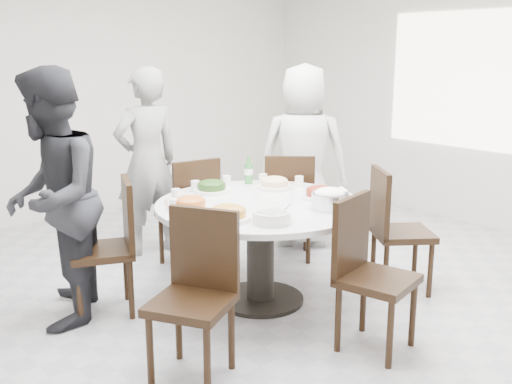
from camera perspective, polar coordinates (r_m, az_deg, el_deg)
floor at (r=4.62m, az=0.06°, el=-9.71°), size 6.00×6.00×0.01m
wall_back at (r=6.84m, az=-16.46°, el=9.44°), size 6.00×0.01×2.80m
wall_right at (r=6.59m, az=20.80°, el=8.99°), size 0.01×6.00×2.80m
window at (r=6.57m, az=20.79°, el=9.85°), size 0.04×2.20×1.40m
dining_table at (r=4.37m, az=0.42°, el=-5.79°), size 1.50×1.50×0.75m
chair_ne at (r=5.28m, az=3.10°, el=-1.29°), size 0.59×0.59×0.95m
chair_n at (r=5.09m, az=-6.57°, el=-1.93°), size 0.46×0.46×0.95m
chair_nw at (r=4.30m, az=-14.48°, el=-5.19°), size 0.55×0.55×0.95m
chair_sw at (r=3.36m, az=-6.23°, el=-10.17°), size 0.58×0.58×0.95m
chair_s at (r=3.74m, az=11.53°, el=-7.90°), size 0.51×0.51×0.95m
chair_se at (r=4.69m, az=13.80°, el=-3.58°), size 0.59×0.59×0.95m
diner_right at (r=5.58m, az=4.53°, el=3.43°), size 0.97×0.97×1.70m
diner_middle at (r=5.42m, az=-10.34°, el=2.82°), size 0.63×0.43×1.67m
diner_left at (r=4.15m, az=-18.85°, el=-0.63°), size 0.99×1.05×1.72m
dish_greens at (r=4.58m, az=-4.24°, el=0.41°), size 0.27×0.27×0.07m
dish_pale at (r=4.69m, az=1.76°, el=0.77°), size 0.27×0.27×0.07m
dish_orange at (r=4.10m, az=-6.29°, el=-1.21°), size 0.27×0.27×0.07m
dish_redbrown at (r=4.40m, az=6.12°, el=-0.20°), size 0.27×0.27×0.07m
dish_tofu at (r=3.84m, az=-2.65°, el=-2.11°), size 0.29×0.29×0.08m
rice_bowl at (r=4.13m, az=7.07°, el=-0.85°), size 0.26×0.26×0.11m
soup_bowl at (r=3.77m, az=1.52°, el=-2.40°), size 0.24×0.24×0.08m
beverage_bottle at (r=4.85m, az=-0.70°, el=2.13°), size 0.07×0.07×0.23m
tea_cups at (r=4.76m, az=-4.74°, el=0.95°), size 0.07×0.07×0.08m
chopsticks at (r=4.76m, az=-4.73°, el=0.54°), size 0.24×0.04×0.01m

